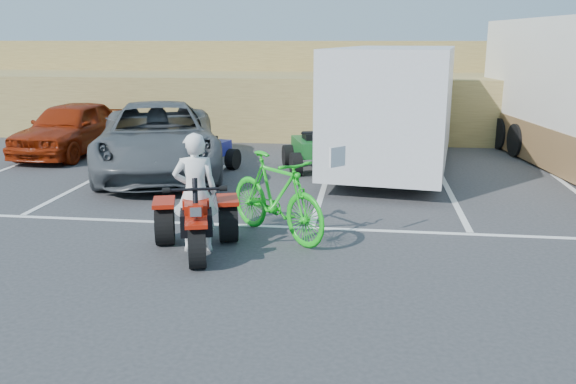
# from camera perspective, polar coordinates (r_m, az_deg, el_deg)

# --- Properties ---
(ground) EXTENTS (100.00, 100.00, 0.00)m
(ground) POSITION_cam_1_polar(r_m,az_deg,el_deg) (8.34, 0.62, -8.34)
(ground) COLOR #323234
(ground) RESTS_ON ground
(parking_stripes) EXTENTS (28.00, 5.16, 0.01)m
(parking_stripes) POSITION_cam_1_polar(r_m,az_deg,el_deg) (12.15, 6.99, -1.16)
(parking_stripes) COLOR white
(parking_stripes) RESTS_ON ground
(grass_embankment) EXTENTS (40.00, 8.50, 3.10)m
(grass_embankment) POSITION_cam_1_polar(r_m,az_deg,el_deg) (23.22, 5.28, 9.74)
(grass_embankment) COLOR olive
(grass_embankment) RESTS_ON ground
(red_trike_atv) EXTENTS (1.78, 2.08, 1.16)m
(red_trike_atv) POSITION_cam_1_polar(r_m,az_deg,el_deg) (9.49, -8.45, -5.65)
(red_trike_atv) COLOR #9D1909
(red_trike_atv) RESTS_ON ground
(rider) EXTENTS (0.77, 0.61, 1.84)m
(rider) POSITION_cam_1_polar(r_m,az_deg,el_deg) (9.37, -8.66, -0.05)
(rider) COLOR white
(rider) RESTS_ON ground
(green_dirt_bike) EXTENTS (2.15, 2.05, 1.39)m
(green_dirt_bike) POSITION_cam_1_polar(r_m,az_deg,el_deg) (9.94, -1.11, -0.39)
(green_dirt_bike) COLOR #14BF19
(green_dirt_bike) RESTS_ON ground
(grey_pickup) EXTENTS (4.55, 6.63, 1.69)m
(grey_pickup) POSITION_cam_1_polar(r_m,az_deg,el_deg) (15.19, -12.09, 4.95)
(grey_pickup) COLOR #4A4E52
(grey_pickup) RESTS_ON ground
(red_car) EXTENTS (1.98, 4.46, 1.49)m
(red_car) POSITION_cam_1_polar(r_m,az_deg,el_deg) (18.31, -19.63, 5.67)
(red_car) COLOR maroon
(red_car) RESTS_ON ground
(cargo_trailer) EXTENTS (3.45, 6.71, 2.99)m
(cargo_trailer) POSITION_cam_1_polar(r_m,az_deg,el_deg) (15.17, 9.97, 8.00)
(cargo_trailer) COLOR silver
(cargo_trailer) RESTS_ON ground
(quad_atv_blue) EXTENTS (1.45, 1.72, 0.97)m
(quad_atv_blue) POSITION_cam_1_polar(r_m,az_deg,el_deg) (15.19, -7.50, 1.91)
(quad_atv_blue) COLOR navy
(quad_atv_blue) RESTS_ON ground
(quad_atv_green) EXTENTS (1.65, 1.92, 1.07)m
(quad_atv_green) POSITION_cam_1_polar(r_m,az_deg,el_deg) (15.21, 2.18, 2.04)
(quad_atv_green) COLOR #14571E
(quad_atv_green) RESTS_ON ground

